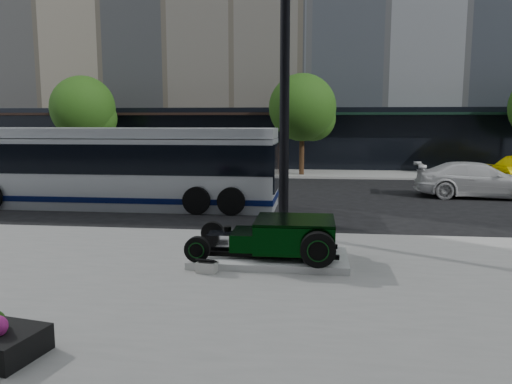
# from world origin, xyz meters

# --- Properties ---
(ground) EXTENTS (120.00, 120.00, 0.00)m
(ground) POSITION_xyz_m (0.00, 0.00, 0.00)
(ground) COLOR black
(ground) RESTS_ON ground
(sidewalk_far) EXTENTS (70.00, 4.00, 0.12)m
(sidewalk_far) POSITION_xyz_m (0.00, 14.00, 0.06)
(sidewalk_far) COLOR gray
(sidewalk_far) RESTS_ON ground
(street_trees) EXTENTS (29.80, 3.80, 5.70)m
(street_trees) POSITION_xyz_m (1.15, 13.07, 3.77)
(street_trees) COLOR black
(street_trees) RESTS_ON sidewalk_far
(display_plinth) EXTENTS (3.40, 1.80, 0.15)m
(display_plinth) POSITION_xyz_m (0.78, -4.92, 0.20)
(display_plinth) COLOR silver
(display_plinth) RESTS_ON sidewalk_near
(hot_rod) EXTENTS (3.22, 2.00, 0.81)m
(hot_rod) POSITION_xyz_m (1.11, -4.92, 0.70)
(hot_rod) COLOR black
(hot_rod) RESTS_ON display_plinth
(info_plaque) EXTENTS (0.44, 0.36, 0.31)m
(info_plaque) POSITION_xyz_m (-0.42, -5.90, 0.24)
(info_plaque) COLOR silver
(info_plaque) RESTS_ON sidewalk_near
(lamppost) EXTENTS (0.47, 0.47, 8.61)m
(lamppost) POSITION_xyz_m (0.91, -2.20, 4.10)
(lamppost) COLOR black
(lamppost) RESTS_ON sidewalk_near
(transit_bus) EXTENTS (12.12, 2.88, 2.92)m
(transit_bus) POSITION_xyz_m (-5.64, 2.20, 1.49)
(transit_bus) COLOR #B9BEC4
(transit_bus) RESTS_ON ground
(white_sedan) EXTENTS (5.21, 2.44, 1.47)m
(white_sedan) POSITION_xyz_m (8.53, 6.01, 0.74)
(white_sedan) COLOR silver
(white_sedan) RESTS_ON ground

